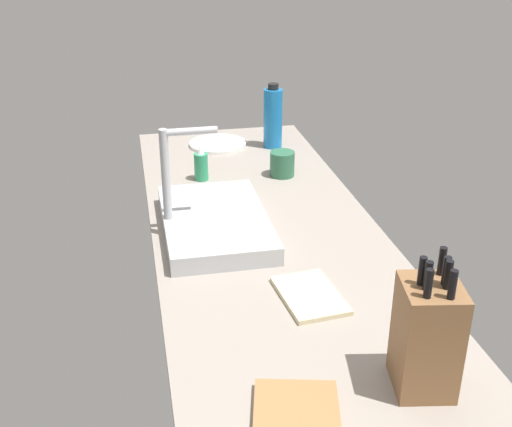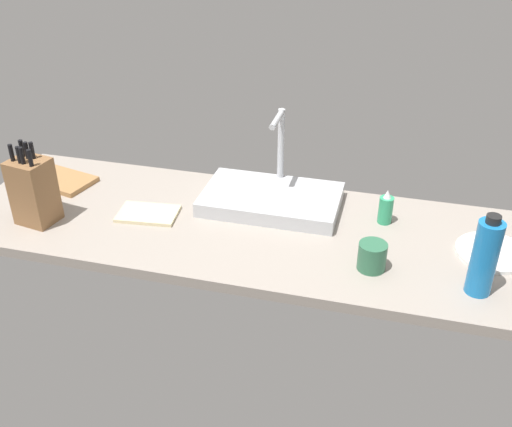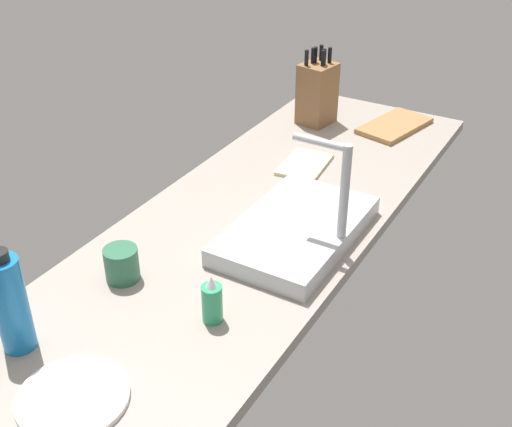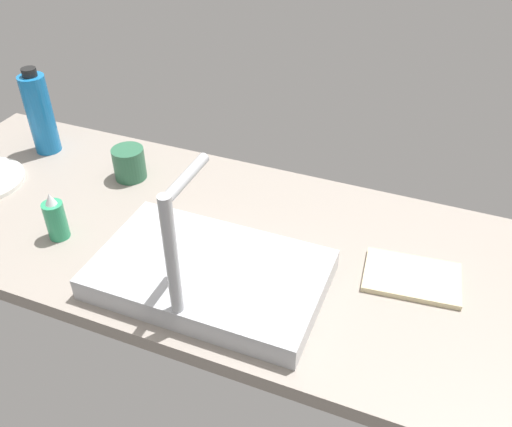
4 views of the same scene
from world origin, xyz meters
The scene contains 9 objects.
countertop_slab centered at (0.00, 0.00, 1.75)cm, with size 193.52×64.88×3.50cm, color gray.
sink_basin centered at (4.75, 14.47, 6.06)cm, with size 47.27×28.89×5.12cm, color #B7BABF.
faucet centered at (5.10, 25.76, 21.80)cm, with size 5.50×15.55×30.96cm.
knife_block centered at (-68.22, -14.92, 14.94)cm, with size 13.74×12.69×27.73cm.
soap_bottle centered at (43.85, 13.49, 8.65)cm, with size 4.74×4.74×12.10cm.
water_bottle centered at (71.81, -17.62, 15.09)cm, with size 7.14×7.14×24.66cm.
dinner_plate centered at (77.43, 2.99, 4.10)cm, with size 22.16×22.16×1.20cm, color white.
dish_towel centered at (-34.33, -2.46, 4.10)cm, with size 19.97×13.21×1.20cm, color beige.
coffee_mug centered at (42.01, -14.16, 7.78)cm, with size 8.44×8.44×8.56cm, color #2D6647.
Camera 1 is at (-157.53, 35.55, 86.27)cm, focal length 45.00 mm.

